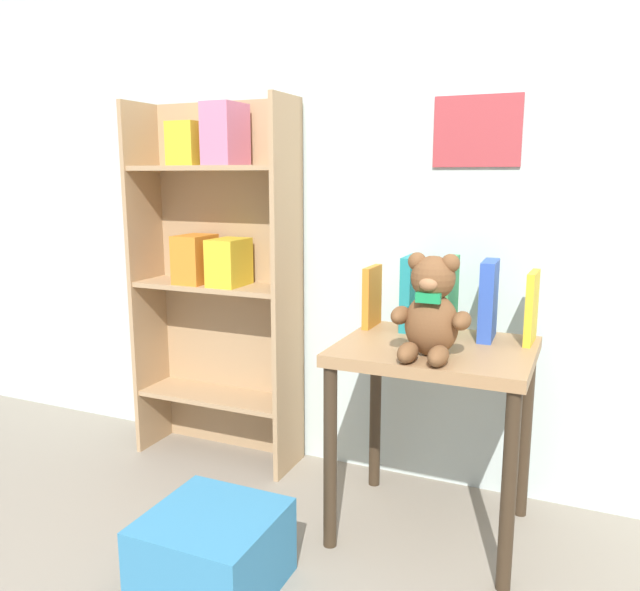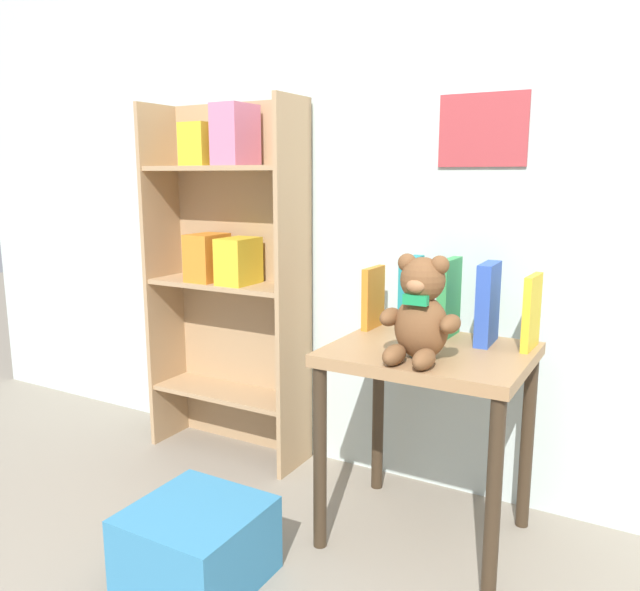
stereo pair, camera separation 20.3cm
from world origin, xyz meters
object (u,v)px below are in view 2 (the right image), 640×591
at_px(book_standing_blue, 488,304).
at_px(storage_bin, 197,545).
at_px(book_standing_green, 449,298).
at_px(book_standing_yellow, 532,312).
at_px(bookshelf_side, 230,260).
at_px(book_standing_teal, 411,295).
at_px(book_standing_orange, 373,298).
at_px(display_table, 429,381).
at_px(teddy_bear, 420,313).

bearing_deg(book_standing_blue, storage_bin, -134.06).
relative_size(book_standing_green, book_standing_yellow, 1.13).
relative_size(bookshelf_side, storage_bin, 4.06).
distance_m(book_standing_teal, book_standing_blue, 0.25).
relative_size(bookshelf_side, book_standing_green, 5.58).
bearing_deg(book_standing_orange, book_standing_green, 3.28).
relative_size(display_table, book_standing_green, 2.45).
distance_m(display_table, book_standing_yellow, 0.36).
bearing_deg(book_standing_green, storage_bin, -122.69).
height_order(display_table, teddy_bear, teddy_bear).
height_order(book_standing_orange, storage_bin, book_standing_orange).
bearing_deg(book_standing_yellow, display_table, -148.44).
height_order(book_standing_orange, book_standing_blue, book_standing_blue).
relative_size(book_standing_green, book_standing_blue, 1.01).
relative_size(bookshelf_side, book_standing_blue, 5.62).
distance_m(teddy_bear, storage_bin, 0.88).
relative_size(display_table, book_standing_teal, 2.48).
distance_m(book_standing_teal, book_standing_green, 0.13).
bearing_deg(book_standing_yellow, bookshelf_side, 178.13).
height_order(bookshelf_side, storage_bin, bookshelf_side).
bearing_deg(book_standing_orange, display_table, -29.79).
height_order(display_table, book_standing_green, book_standing_green).
bearing_deg(book_standing_orange, book_standing_blue, -0.95).
distance_m(bookshelf_side, storage_bin, 1.09).
bearing_deg(storage_bin, book_standing_green, 55.72).
distance_m(bookshelf_side, book_standing_yellow, 1.16).
relative_size(bookshelf_side, display_table, 2.28).
distance_m(display_table, teddy_bear, 0.26).
bearing_deg(bookshelf_side, book_standing_blue, -4.82).
xyz_separation_m(display_table, teddy_bear, (0.01, -0.12, 0.23)).
relative_size(book_standing_teal, book_standing_yellow, 1.11).
height_order(book_standing_teal, book_standing_green, book_standing_green).
bearing_deg(teddy_bear, storage_bin, -140.11).
relative_size(display_table, teddy_bear, 2.07).
relative_size(book_standing_teal, storage_bin, 0.72).
relative_size(book_standing_teal, book_standing_blue, 0.99).
xyz_separation_m(book_standing_green, storage_bin, (-0.46, -0.68, -0.61)).
xyz_separation_m(book_standing_teal, book_standing_blue, (0.25, -0.02, 0.00)).
bearing_deg(teddy_bear, book_standing_blue, 66.08).
bearing_deg(storage_bin, bookshelf_side, 120.33).
bearing_deg(display_table, book_standing_blue, 47.47).
distance_m(teddy_bear, book_standing_blue, 0.28).
distance_m(book_standing_green, book_standing_blue, 0.13).
height_order(bookshelf_side, display_table, bookshelf_side).
height_order(teddy_bear, book_standing_blue, teddy_bear).
relative_size(display_table, book_standing_blue, 2.46).
height_order(book_standing_teal, book_standing_yellow, book_standing_teal).
bearing_deg(book_standing_yellow, book_standing_orange, -178.69).
height_order(book_standing_orange, book_standing_green, book_standing_green).
bearing_deg(storage_bin, book_standing_blue, 48.06).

